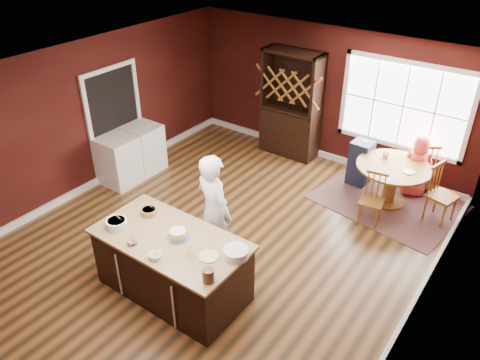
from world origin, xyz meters
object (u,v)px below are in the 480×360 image
dryer (143,148)px  dining_table (392,176)px  washer (119,161)px  seated_woman (417,166)px  kitchen_island (173,266)px  baker (214,212)px  chair_east (443,194)px  toddler (362,144)px  chair_south (372,200)px  layer_cake (178,234)px  high_chair (360,162)px  chair_north (422,166)px  hutch (291,104)px

dryer → dining_table: bearing=21.0°
washer → seated_woman: bearing=31.6°
kitchen_island → baker: size_ratio=1.15×
dining_table → kitchen_island: bearing=-112.4°
chair_east → toddler: size_ratio=3.97×
chair_east → chair_south: bearing=144.1°
dryer → seated_woman: bearing=25.5°
chair_east → layer_cake: bearing=162.6°
dryer → chair_south: bearing=11.8°
chair_south → dryer: dryer is taller
seated_woman → high_chair: size_ratio=1.30×
dining_table → chair_east: chair_east is taller
dining_table → chair_north: 0.78m
dining_table → hutch: hutch is taller
kitchen_island → high_chair: 4.28m
kitchen_island → dining_table: size_ratio=1.62×
layer_cake → baker: bearing=90.5°
layer_cake → dryer: 3.63m
layer_cake → chair_east: 4.51m
baker → hutch: hutch is taller
chair_south → chair_north: chair_north is taller
kitchen_island → washer: bearing=151.2°
chair_south → washer: size_ratio=0.97×
chair_south → hutch: (-2.39, 1.39, 0.65)m
chair_east → chair_south: (-0.92, -0.75, -0.06)m
dining_table → layer_cake: 4.13m
kitchen_island → washer: size_ratio=2.22×
washer → high_chair: bearing=35.6°
chair_north → toddler: 1.15m
chair_east → chair_north: 0.96m
layer_cake → toddler: bearing=79.7°
toddler → hutch: (-1.69, 0.26, 0.29)m
chair_north → seated_woman: (-0.03, -0.19, 0.08)m
layer_cake → hutch: (-0.93, 4.43, 0.12)m
washer → chair_north: bearing=33.1°
seated_woman → chair_north: bearing=-122.9°
kitchen_island → layer_cake: 0.55m
seated_woman → toddler: bearing=-13.4°
kitchen_island → high_chair: (0.89, 4.19, 0.01)m
kitchen_island → seated_woman: 4.79m
toddler → baker: bearing=-102.6°
seated_woman → toddler: 1.05m
baker → washer: (-2.89, 0.74, -0.44)m
baker → hutch: size_ratio=0.82×
chair_east → hutch: size_ratio=0.47×
chair_east → chair_north: size_ratio=1.02×
chair_east → dryer: 5.54m
chair_east → high_chair: 1.63m
washer → dryer: 0.64m
kitchen_island → dryer: (-2.81, 2.19, 0.03)m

